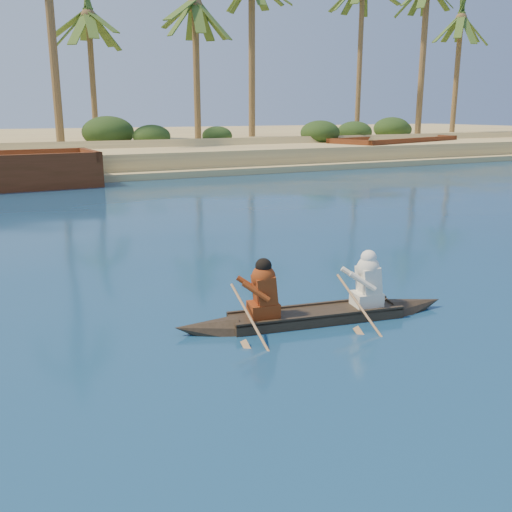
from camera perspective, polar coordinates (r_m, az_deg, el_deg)
name	(u,v)px	position (r m, az deg, el deg)	size (l,w,h in m)	color
ground	(9,403)	(7.91, -23.43, -13.30)	(160.00, 160.00, 0.00)	navy
canoe	(316,306)	(9.85, 6.05, -5.02)	(4.97, 1.44, 1.36)	#36291D
barge_right	(395,150)	(44.50, 13.71, 10.26)	(12.15, 7.17, 1.92)	maroon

